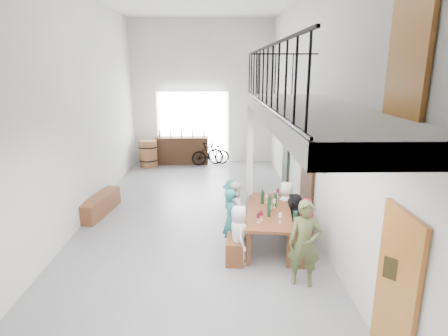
{
  "coord_description": "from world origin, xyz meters",
  "views": [
    {
      "loc": [
        0.53,
        -8.85,
        3.68
      ],
      "look_at": [
        0.7,
        -0.5,
        1.45
      ],
      "focal_mm": 30.0,
      "sensor_mm": 36.0,
      "label": 1
    }
  ],
  "objects_px": {
    "bench_inner": "(236,234)",
    "host_standing": "(305,244)",
    "serving_counter": "(182,150)",
    "side_bench": "(101,205)",
    "oak_barrel": "(148,153)",
    "bicycle_near": "(200,152)",
    "tasting_table": "(269,213)"
  },
  "relations": [
    {
      "from": "bench_inner",
      "to": "host_standing",
      "type": "xyz_separation_m",
      "value": [
        1.09,
        -1.55,
        0.53
      ]
    },
    {
      "from": "serving_counter",
      "to": "bench_inner",
      "type": "bearing_deg",
      "value": -74.94
    },
    {
      "from": "side_bench",
      "to": "oak_barrel",
      "type": "xyz_separation_m",
      "value": [
        0.4,
        4.86,
        0.27
      ]
    },
    {
      "from": "side_bench",
      "to": "bicycle_near",
      "type": "xyz_separation_m",
      "value": [
        2.39,
        5.23,
        0.24
      ]
    },
    {
      "from": "bench_inner",
      "to": "serving_counter",
      "type": "xyz_separation_m",
      "value": [
        -1.78,
        7.12,
        0.3
      ]
    },
    {
      "from": "host_standing",
      "to": "bicycle_near",
      "type": "height_order",
      "value": "host_standing"
    },
    {
      "from": "side_bench",
      "to": "tasting_table",
      "type": "bearing_deg",
      "value": -23.99
    },
    {
      "from": "host_standing",
      "to": "bench_inner",
      "type": "bearing_deg",
      "value": 138.45
    },
    {
      "from": "host_standing",
      "to": "tasting_table",
      "type": "bearing_deg",
      "value": 118.16
    },
    {
      "from": "side_bench",
      "to": "bicycle_near",
      "type": "height_order",
      "value": "bicycle_near"
    },
    {
      "from": "bicycle_near",
      "to": "host_standing",
      "type": "bearing_deg",
      "value": -157.08
    },
    {
      "from": "bicycle_near",
      "to": "serving_counter",
      "type": "bearing_deg",
      "value": 94.92
    },
    {
      "from": "bench_inner",
      "to": "bicycle_near",
      "type": "xyz_separation_m",
      "value": [
        -1.06,
        7.07,
        0.25
      ]
    },
    {
      "from": "oak_barrel",
      "to": "bicycle_near",
      "type": "height_order",
      "value": "oak_barrel"
    },
    {
      "from": "side_bench",
      "to": "host_standing",
      "type": "distance_m",
      "value": 5.68
    },
    {
      "from": "serving_counter",
      "to": "oak_barrel",
      "type": "bearing_deg",
      "value": -160.47
    },
    {
      "from": "bench_inner",
      "to": "serving_counter",
      "type": "distance_m",
      "value": 7.34
    },
    {
      "from": "side_bench",
      "to": "bench_inner",
      "type": "bearing_deg",
      "value": -27.98
    },
    {
      "from": "tasting_table",
      "to": "host_standing",
      "type": "xyz_separation_m",
      "value": [
        0.41,
        -1.54,
        0.06
      ]
    },
    {
      "from": "tasting_table",
      "to": "bench_inner",
      "type": "relative_size",
      "value": 1.12
    },
    {
      "from": "serving_counter",
      "to": "host_standing",
      "type": "bearing_deg",
      "value": -70.67
    },
    {
      "from": "side_bench",
      "to": "host_standing",
      "type": "xyz_separation_m",
      "value": [
        4.54,
        -3.38,
        0.53
      ]
    },
    {
      "from": "tasting_table",
      "to": "oak_barrel",
      "type": "bearing_deg",
      "value": 126.44
    },
    {
      "from": "tasting_table",
      "to": "bench_inner",
      "type": "xyz_separation_m",
      "value": [
        -0.68,
        0.01,
        -0.47
      ]
    },
    {
      "from": "bench_inner",
      "to": "side_bench",
      "type": "distance_m",
      "value": 3.91
    },
    {
      "from": "serving_counter",
      "to": "host_standing",
      "type": "xyz_separation_m",
      "value": [
        2.86,
        -8.67,
        0.23
      ]
    },
    {
      "from": "side_bench",
      "to": "serving_counter",
      "type": "distance_m",
      "value": 5.55
    },
    {
      "from": "oak_barrel",
      "to": "serving_counter",
      "type": "bearing_deg",
      "value": 18.49
    },
    {
      "from": "oak_barrel",
      "to": "bicycle_near",
      "type": "bearing_deg",
      "value": 10.68
    },
    {
      "from": "side_bench",
      "to": "host_standing",
      "type": "height_order",
      "value": "host_standing"
    },
    {
      "from": "side_bench",
      "to": "bicycle_near",
      "type": "bearing_deg",
      "value": 65.47
    },
    {
      "from": "serving_counter",
      "to": "bicycle_near",
      "type": "relative_size",
      "value": 1.1
    }
  ]
}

